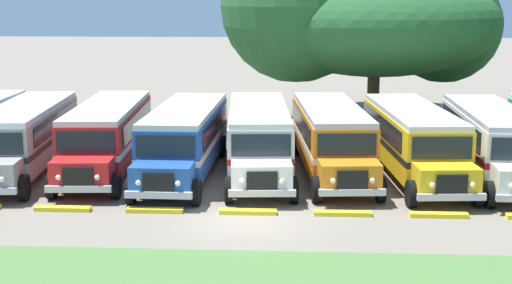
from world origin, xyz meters
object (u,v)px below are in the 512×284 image
(parked_bus_slot_5, at_px, (331,135))
(parked_bus_slot_6, at_px, (413,138))
(parked_bus_slot_3, at_px, (185,137))
(broad_shade_tree, at_px, (364,16))
(parked_bus_slot_1, at_px, (25,135))
(parked_bus_slot_7, at_px, (492,139))
(parked_bus_slot_2, at_px, (108,133))
(parked_bus_slot_4, at_px, (259,136))

(parked_bus_slot_5, relative_size, parked_bus_slot_6, 1.00)
(parked_bus_slot_3, height_order, broad_shade_tree, broad_shade_tree)
(parked_bus_slot_1, distance_m, parked_bus_slot_6, 16.63)
(parked_bus_slot_6, relative_size, parked_bus_slot_7, 1.01)
(parked_bus_slot_2, xyz_separation_m, parked_bus_slot_3, (3.50, -0.63, 0.00))
(parked_bus_slot_5, bearing_deg, parked_bus_slot_1, -92.58)
(parked_bus_slot_1, distance_m, parked_bus_slot_7, 19.91)
(parked_bus_slot_2, relative_size, parked_bus_slot_5, 1.00)
(broad_shade_tree, bearing_deg, parked_bus_slot_1, -137.61)
(parked_bus_slot_2, height_order, parked_bus_slot_6, same)
(parked_bus_slot_4, height_order, parked_bus_slot_6, same)
(parked_bus_slot_4, distance_m, parked_bus_slot_6, 6.54)
(parked_bus_slot_4, distance_m, broad_shade_tree, 15.79)
(parked_bus_slot_6, distance_m, broad_shade_tree, 14.91)
(parked_bus_slot_2, height_order, parked_bus_slot_3, same)
(parked_bus_slot_6, distance_m, parked_bus_slot_7, 3.28)
(parked_bus_slot_3, relative_size, parked_bus_slot_4, 0.99)
(parked_bus_slot_1, bearing_deg, parked_bus_slot_6, 85.39)
(parked_bus_slot_2, height_order, parked_bus_slot_4, same)
(parked_bus_slot_3, relative_size, parked_bus_slot_5, 0.99)
(parked_bus_slot_2, bearing_deg, parked_bus_slot_3, 76.02)
(parked_bus_slot_1, bearing_deg, parked_bus_slot_3, 83.79)
(parked_bus_slot_5, xyz_separation_m, broad_shade_tree, (2.49, 13.71, 4.69))
(parked_bus_slot_5, distance_m, parked_bus_slot_7, 6.73)
(parked_bus_slot_5, relative_size, broad_shade_tree, 0.65)
(parked_bus_slot_2, bearing_deg, parked_bus_slot_5, 86.72)
(parked_bus_slot_2, distance_m, parked_bus_slot_7, 16.45)
(parked_bus_slot_3, relative_size, parked_bus_slot_7, 1.00)
(parked_bus_slot_1, height_order, parked_bus_slot_3, same)
(broad_shade_tree, bearing_deg, parked_bus_slot_7, -73.37)
(parked_bus_slot_3, bearing_deg, broad_shade_tree, 149.61)
(parked_bus_slot_1, height_order, parked_bus_slot_7, same)
(parked_bus_slot_6, bearing_deg, parked_bus_slot_3, -93.08)
(parked_bus_slot_2, distance_m, parked_bus_slot_5, 9.73)
(parked_bus_slot_2, relative_size, parked_bus_slot_4, 1.00)
(parked_bus_slot_1, xyz_separation_m, parked_bus_slot_5, (13.20, 0.61, 0.00))
(parked_bus_slot_3, xyz_separation_m, parked_bus_slot_6, (9.66, 0.31, 0.00))
(parked_bus_slot_3, bearing_deg, parked_bus_slot_1, -90.18)
(parked_bus_slot_4, bearing_deg, parked_bus_slot_7, 84.72)
(parked_bus_slot_7, bearing_deg, parked_bus_slot_3, -87.98)
(parked_bus_slot_5, height_order, broad_shade_tree, broad_shade_tree)
(parked_bus_slot_3, xyz_separation_m, parked_bus_slot_5, (6.23, 0.72, 0.00))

